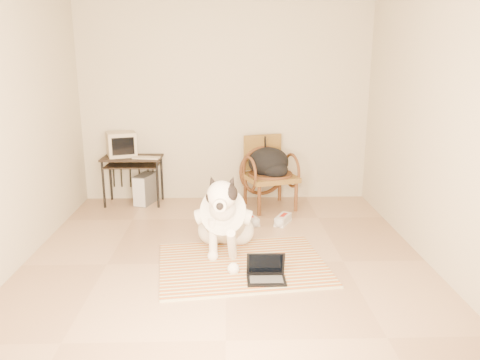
{
  "coord_description": "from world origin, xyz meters",
  "views": [
    {
      "loc": [
        0.02,
        -4.28,
        1.97
      ],
      "look_at": [
        0.15,
        0.17,
        0.8
      ],
      "focal_mm": 35.0,
      "sensor_mm": 36.0,
      "label": 1
    }
  ],
  "objects_px": {
    "computer_desk": "(132,164)",
    "pc_tower": "(146,189)",
    "dog": "(225,218)",
    "crt_monitor": "(121,144)",
    "laptop": "(266,273)",
    "backpack": "(270,163)",
    "rattan_chair": "(269,172)"
  },
  "relations": [
    {
      "from": "laptop",
      "to": "rattan_chair",
      "type": "distance_m",
      "value": 2.26
    },
    {
      "from": "laptop",
      "to": "computer_desk",
      "type": "height_order",
      "value": "computer_desk"
    },
    {
      "from": "dog",
      "to": "pc_tower",
      "type": "xyz_separation_m",
      "value": [
        -1.1,
        1.72,
        -0.16
      ]
    },
    {
      "from": "pc_tower",
      "to": "rattan_chair",
      "type": "bearing_deg",
      "value": -6.77
    },
    {
      "from": "computer_desk",
      "to": "backpack",
      "type": "relative_size",
      "value": 1.51
    },
    {
      "from": "dog",
      "to": "pc_tower",
      "type": "bearing_deg",
      "value": 122.61
    },
    {
      "from": "laptop",
      "to": "backpack",
      "type": "height_order",
      "value": "backpack"
    },
    {
      "from": "crt_monitor",
      "to": "pc_tower",
      "type": "relative_size",
      "value": 0.98
    },
    {
      "from": "pc_tower",
      "to": "dog",
      "type": "bearing_deg",
      "value": -57.39
    },
    {
      "from": "dog",
      "to": "computer_desk",
      "type": "relative_size",
      "value": 1.58
    },
    {
      "from": "computer_desk",
      "to": "backpack",
      "type": "xyz_separation_m",
      "value": [
        1.85,
        -0.27,
        0.05
      ]
    },
    {
      "from": "laptop",
      "to": "crt_monitor",
      "type": "xyz_separation_m",
      "value": [
        -1.79,
        2.46,
        0.75
      ]
    },
    {
      "from": "computer_desk",
      "to": "crt_monitor",
      "type": "height_order",
      "value": "crt_monitor"
    },
    {
      "from": "backpack",
      "to": "rattan_chair",
      "type": "bearing_deg",
      "value": 91.78
    },
    {
      "from": "laptop",
      "to": "crt_monitor",
      "type": "bearing_deg",
      "value": 126.01
    },
    {
      "from": "laptop",
      "to": "crt_monitor",
      "type": "relative_size",
      "value": 0.75
    },
    {
      "from": "dog",
      "to": "pc_tower",
      "type": "height_order",
      "value": "dog"
    },
    {
      "from": "dog",
      "to": "backpack",
      "type": "bearing_deg",
      "value": 67.4
    },
    {
      "from": "crt_monitor",
      "to": "pc_tower",
      "type": "bearing_deg",
      "value": -8.09
    },
    {
      "from": "computer_desk",
      "to": "pc_tower",
      "type": "xyz_separation_m",
      "value": [
        0.16,
        0.03,
        -0.36
      ]
    },
    {
      "from": "laptop",
      "to": "computer_desk",
      "type": "bearing_deg",
      "value": 124.53
    },
    {
      "from": "dog",
      "to": "laptop",
      "type": "bearing_deg",
      "value": -61.52
    },
    {
      "from": "pc_tower",
      "to": "rattan_chair",
      "type": "distance_m",
      "value": 1.72
    },
    {
      "from": "pc_tower",
      "to": "backpack",
      "type": "height_order",
      "value": "backpack"
    },
    {
      "from": "laptop",
      "to": "pc_tower",
      "type": "height_order",
      "value": "pc_tower"
    },
    {
      "from": "pc_tower",
      "to": "backpack",
      "type": "bearing_deg",
      "value": -9.98
    },
    {
      "from": "dog",
      "to": "computer_desk",
      "type": "xyz_separation_m",
      "value": [
        -1.26,
        1.69,
        0.21
      ]
    },
    {
      "from": "laptop",
      "to": "rattan_chair",
      "type": "height_order",
      "value": "rattan_chair"
    },
    {
      "from": "computer_desk",
      "to": "pc_tower",
      "type": "height_order",
      "value": "computer_desk"
    },
    {
      "from": "rattan_chair",
      "to": "backpack",
      "type": "height_order",
      "value": "rattan_chair"
    },
    {
      "from": "computer_desk",
      "to": "rattan_chair",
      "type": "relative_size",
      "value": 0.85
    },
    {
      "from": "laptop",
      "to": "dog",
      "type": "bearing_deg",
      "value": 118.48
    }
  ]
}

